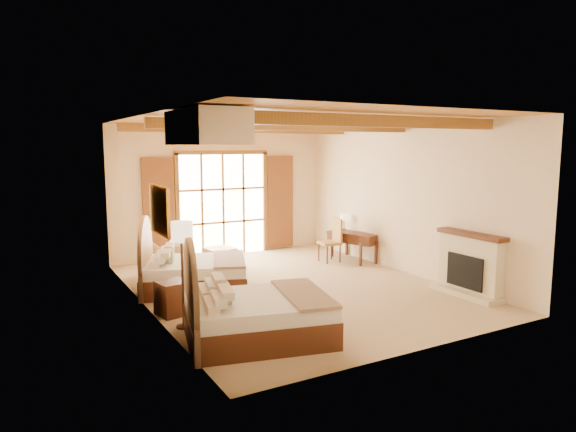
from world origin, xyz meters
TOP-DOWN VIEW (x-y plane):
  - floor at (0.00, 0.00)m, footprint 7.00×7.00m
  - wall_back at (0.00, 3.50)m, footprint 5.50×0.00m
  - wall_left at (-2.75, 0.00)m, footprint 0.00×7.00m
  - wall_right at (2.75, 0.00)m, footprint 0.00×7.00m
  - ceiling at (0.00, 0.00)m, footprint 7.00×7.00m
  - ceiling_beams at (0.00, 0.00)m, footprint 5.39×4.60m
  - french_doors at (0.00, 3.44)m, footprint 3.95×0.08m
  - fireplace at (2.60, -2.00)m, footprint 0.46×1.40m
  - painting at (-2.70, -0.75)m, footprint 0.06×0.95m
  - canopy_valance at (-2.40, -2.00)m, footprint 0.70×1.40m
  - bed_near at (-1.87, -2.08)m, footprint 2.30×1.91m
  - bed_far at (-1.82, 0.73)m, footprint 2.40×2.04m
  - nightstand at (-2.46, -0.45)m, footprint 0.54×0.54m
  - floor_lamp at (-2.50, -1.11)m, footprint 0.34×0.34m
  - armchair at (-1.69, 2.25)m, footprint 0.74×0.76m
  - ottoman at (-0.57, 2.26)m, footprint 0.67×0.67m
  - desk at (2.47, 1.37)m, footprint 0.91×1.34m
  - desk_chair at (1.90, 1.50)m, footprint 0.52×0.52m
  - desk_lamp at (2.54, 1.85)m, footprint 0.19×0.19m

SIDE VIEW (x-z plane):
  - floor at x=0.00m, z-range 0.00..0.00m
  - ottoman at x=-0.57m, z-range 0.00..0.44m
  - nightstand at x=-2.46m, z-range 0.00..0.55m
  - desk_chair at x=1.90m, z-range -0.19..0.83m
  - armchair at x=-1.69m, z-range 0.00..0.68m
  - desk at x=2.47m, z-range 0.02..0.69m
  - bed_far at x=-1.82m, z-range -0.25..1.01m
  - bed_near at x=-1.87m, z-range -0.26..1.05m
  - fireplace at x=2.60m, z-range -0.07..1.09m
  - desk_lamp at x=2.54m, z-range 0.76..1.14m
  - french_doors at x=0.00m, z-range -0.05..2.55m
  - floor_lamp at x=-2.50m, z-range 0.56..2.17m
  - wall_back at x=0.00m, z-range -1.15..4.35m
  - wall_left at x=-2.75m, z-range -1.90..5.10m
  - wall_right at x=2.75m, z-range -1.90..5.10m
  - painting at x=-2.70m, z-range 1.38..2.12m
  - canopy_valance at x=-2.40m, z-range 2.73..3.18m
  - ceiling_beams at x=0.00m, z-range 2.99..3.17m
  - ceiling at x=0.00m, z-range 3.20..3.20m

